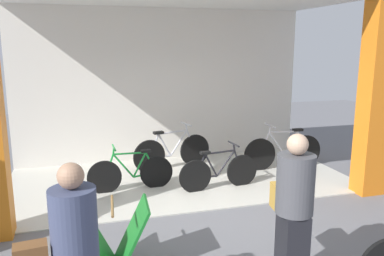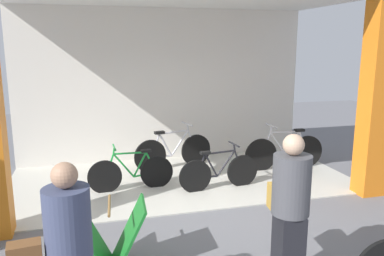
{
  "view_description": "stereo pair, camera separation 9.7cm",
  "coord_description": "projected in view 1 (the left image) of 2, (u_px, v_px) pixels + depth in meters",
  "views": [
    {
      "loc": [
        -1.75,
        -5.31,
        2.47
      ],
      "look_at": [
        0.0,
        0.76,
        1.15
      ],
      "focal_mm": 36.64,
      "sensor_mm": 36.0,
      "label": 1
    },
    {
      "loc": [
        -1.66,
        -5.33,
        2.47
      ],
      "look_at": [
        0.0,
        0.76,
        1.15
      ],
      "focal_mm": 36.64,
      "sensor_mm": 36.0,
      "label": 2
    }
  ],
  "objects": [
    {
      "name": "bicycle_inside_1",
      "position": [
        219.0,
        172.0,
        6.83
      ],
      "size": [
        1.48,
        0.41,
        0.81
      ],
      "color": "black",
      "rests_on": "ground"
    },
    {
      "name": "sandwich_board_sign",
      "position": [
        114.0,
        238.0,
        4.32
      ],
      "size": [
        0.82,
        0.63,
        0.8
      ],
      "color": "#197226",
      "rests_on": "ground"
    },
    {
      "name": "bicycle_inside_2",
      "position": [
        172.0,
        151.0,
        7.98
      ],
      "size": [
        1.66,
        0.49,
        0.93
      ],
      "color": "black",
      "rests_on": "ground"
    },
    {
      "name": "ground_plane",
      "position": [
        206.0,
        211.0,
        5.97
      ],
      "size": [
        20.5,
        20.5,
        0.0
      ],
      "primitive_type": "plane",
      "color": "slate",
      "rests_on": "ground"
    },
    {
      "name": "pedestrian_2",
      "position": [
        74.0,
        256.0,
        3.12
      ],
      "size": [
        0.66,
        0.41,
        1.6
      ],
      "color": "black",
      "rests_on": "ground"
    },
    {
      "name": "bicycle_inside_0",
      "position": [
        283.0,
        151.0,
        7.99
      ],
      "size": [
        1.71,
        0.47,
        0.94
      ],
      "color": "black",
      "rests_on": "ground"
    },
    {
      "name": "pedestrian_0",
      "position": [
        293.0,
        211.0,
        3.88
      ],
      "size": [
        0.42,
        0.7,
        1.66
      ],
      "color": "black",
      "rests_on": "ground"
    },
    {
      "name": "shop_facade",
      "position": [
        179.0,
        62.0,
        7.05
      ],
      "size": [
        6.45,
        3.36,
        4.08
      ],
      "color": "beige",
      "rests_on": "ground"
    },
    {
      "name": "bicycle_inside_3",
      "position": [
        131.0,
        173.0,
        6.76
      ],
      "size": [
        1.48,
        0.41,
        0.81
      ],
      "color": "black",
      "rests_on": "ground"
    }
  ]
}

